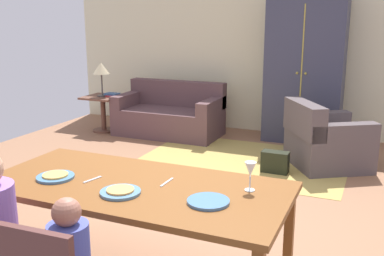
# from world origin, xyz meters

# --- Properties ---
(ground_plane) EXTENTS (7.10, 6.14, 0.02)m
(ground_plane) POSITION_xyz_m (0.00, 0.47, -0.01)
(ground_plane) COLOR #8E6043
(back_wall) EXTENTS (7.10, 0.10, 2.70)m
(back_wall) POSITION_xyz_m (0.00, 3.59, 1.35)
(back_wall) COLOR beige
(back_wall) RESTS_ON ground_plane
(dining_table) EXTENTS (1.98, 0.93, 0.76)m
(dining_table) POSITION_xyz_m (0.19, -1.10, 0.69)
(dining_table) COLOR brown
(dining_table) RESTS_ON ground_plane
(plate_near_man) EXTENTS (0.25, 0.25, 0.02)m
(plate_near_man) POSITION_xyz_m (-0.36, -1.22, 0.77)
(plate_near_man) COLOR teal
(plate_near_man) RESTS_ON dining_table
(pizza_near_man) EXTENTS (0.17, 0.17, 0.01)m
(pizza_near_man) POSITION_xyz_m (-0.36, -1.22, 0.78)
(pizza_near_man) COLOR gold
(pizza_near_man) RESTS_ON plate_near_man
(plate_near_child) EXTENTS (0.25, 0.25, 0.02)m
(plate_near_child) POSITION_xyz_m (0.19, -1.28, 0.77)
(plate_near_child) COLOR teal
(plate_near_child) RESTS_ON dining_table
(pizza_near_child) EXTENTS (0.17, 0.17, 0.01)m
(pizza_near_child) POSITION_xyz_m (0.19, -1.28, 0.78)
(pizza_near_child) COLOR #DB984D
(pizza_near_child) RESTS_ON plate_near_child
(plate_near_woman) EXTENTS (0.25, 0.25, 0.02)m
(plate_near_woman) POSITION_xyz_m (0.73, -1.20, 0.77)
(plate_near_woman) COLOR teal
(plate_near_woman) RESTS_ON dining_table
(wine_glass) EXTENTS (0.07, 0.07, 0.19)m
(wine_glass) POSITION_xyz_m (0.90, -0.92, 0.89)
(wine_glass) COLOR silver
(wine_glass) RESTS_ON dining_table
(fork) EXTENTS (0.05, 0.15, 0.01)m
(fork) POSITION_xyz_m (-0.11, -1.15, 0.76)
(fork) COLOR silver
(fork) RESTS_ON dining_table
(knife) EXTENTS (0.02, 0.17, 0.01)m
(knife) POSITION_xyz_m (0.37, -1.00, 0.76)
(knife) COLOR silver
(knife) RESTS_ON dining_table
(area_rug) EXTENTS (2.60, 1.80, 0.01)m
(area_rug) POSITION_xyz_m (0.03, 1.91, 0.00)
(area_rug) COLOR tan
(area_rug) RESTS_ON ground_plane
(couch) EXTENTS (1.63, 0.86, 0.82)m
(couch) POSITION_xyz_m (-1.45, 2.76, 0.30)
(couch) COLOR brown
(couch) RESTS_ON ground_plane
(armchair) EXTENTS (1.18, 1.18, 0.82)m
(armchair) POSITION_xyz_m (1.02, 2.08, 0.32)
(armchair) COLOR #514749
(armchair) RESTS_ON ground_plane
(armoire) EXTENTS (1.10, 0.59, 2.10)m
(armoire) POSITION_xyz_m (0.54, 3.20, 1.05)
(armoire) COLOR #36374C
(armoire) RESTS_ON ground_plane
(side_table) EXTENTS (0.56, 0.56, 0.58)m
(side_table) POSITION_xyz_m (-2.53, 2.51, 0.38)
(side_table) COLOR brown
(side_table) RESTS_ON ground_plane
(table_lamp) EXTENTS (0.26, 0.26, 0.54)m
(table_lamp) POSITION_xyz_m (-2.53, 2.51, 1.01)
(table_lamp) COLOR #4A4342
(table_lamp) RESTS_ON side_table
(book_lower) EXTENTS (0.22, 0.16, 0.03)m
(book_lower) POSITION_xyz_m (-2.32, 2.52, 0.59)
(book_lower) COLOR maroon
(book_lower) RESTS_ON side_table
(book_upper) EXTENTS (0.22, 0.16, 0.03)m
(book_upper) POSITION_xyz_m (-2.36, 2.54, 0.62)
(book_upper) COLOR #365785
(book_upper) RESTS_ON book_lower
(handbag) EXTENTS (0.32, 0.16, 0.26)m
(handbag) POSITION_xyz_m (0.51, 1.61, 0.13)
(handbag) COLOR black
(handbag) RESTS_ON ground_plane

